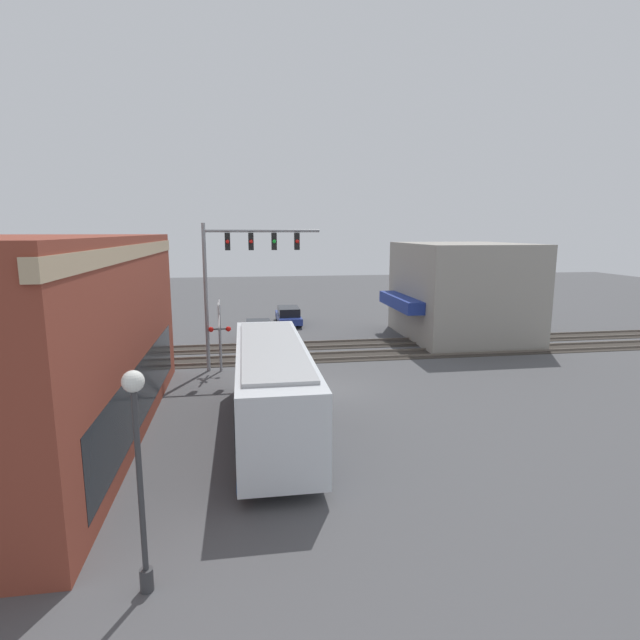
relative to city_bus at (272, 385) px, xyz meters
The scene contains 11 objects.
ground_plane 5.76m from the city_bus, 30.85° to the right, with size 120.00×120.00×0.00m, color #4C4C4F.
shop_building 20.61m from the city_bus, 43.32° to the right, with size 9.40×8.88×6.59m.
city_bus is the anchor object (origin of this frame).
traffic_signal_gantry 9.75m from the city_bus, ahead, with size 0.42×6.13×7.83m.
crossing_signal 8.96m from the city_bus, 14.53° to the left, with size 1.41×1.18×3.81m.
streetlamp 8.66m from the city_bus, 158.68° to the left, with size 0.44×0.44×4.78m.
rail_track_near 11.20m from the city_bus, 14.68° to the right, with size 2.60×60.00×0.15m.
rail_track_far 14.28m from the city_bus, 11.40° to the right, with size 2.60×60.00×0.15m.
parked_car_red 15.73m from the city_bus, ahead, with size 4.48×1.82×1.42m.
parked_car_blue 21.95m from the city_bus, ahead, with size 4.82×1.82×1.41m.
pedestrian_near_bus 2.32m from the city_bus, 69.27° to the right, with size 0.34×0.34×1.64m.
Camera 1 is at (-22.43, 3.77, 7.44)m, focal length 28.00 mm.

